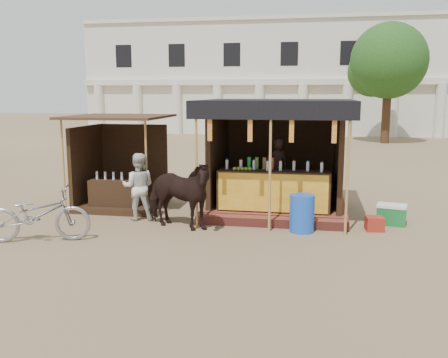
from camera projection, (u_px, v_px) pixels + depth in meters
name	position (u px, v px, depth m)	size (l,w,h in m)	color
ground	(209.00, 250.00, 9.44)	(120.00, 120.00, 0.00)	#846B4C
main_stall	(276.00, 171.00, 12.35)	(3.60, 3.61, 2.78)	brown
secondary_stall	(116.00, 174.00, 13.00)	(2.40, 2.40, 2.38)	#331F12
cow	(177.00, 194.00, 10.83)	(0.83, 1.81, 1.53)	black
motorbike	(37.00, 215.00, 9.94)	(0.72, 2.08, 1.09)	#93959B
bystander	(138.00, 187.00, 11.62)	(0.76, 0.60, 1.57)	silver
blue_barrel	(302.00, 213.00, 10.64)	(0.53, 0.53, 0.81)	blue
red_crate	(374.00, 224.00, 10.78)	(0.36, 0.36, 0.30)	maroon
cooler	(392.00, 214.00, 11.27)	(0.72, 0.56, 0.46)	#187030
background_building	(265.00, 79.00, 38.15)	(26.00, 7.45, 8.18)	silver
tree	(385.00, 64.00, 29.09)	(4.50, 4.40, 7.00)	#382314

